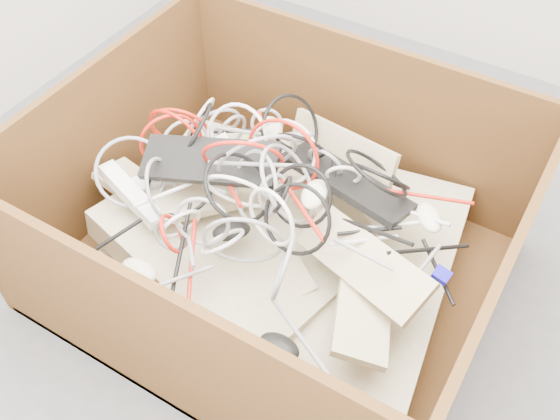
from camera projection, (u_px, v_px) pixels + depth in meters
The scene contains 8 objects.
ground at pixel (300, 276), 2.14m from camera, with size 3.00×3.00×0.00m, color #505052.
cardboard_box at pixel (272, 244), 2.05m from camera, with size 1.34×1.12×0.63m.
keyboard_pile at pixel (277, 212), 1.96m from camera, with size 1.15×0.87×0.37m.
mice_scatter at pixel (270, 215), 1.86m from camera, with size 0.80×0.71×0.23m.
power_strip_left at pixel (183, 166), 2.00m from camera, with size 0.33×0.06×0.04m, color white.
power_strip_right at pixel (131, 194), 1.93m from camera, with size 0.27×0.05×0.04m, color white.
vga_plug at pixel (442, 275), 1.71m from camera, with size 0.04×0.04×0.02m, color #110BAC.
cable_tangle at pixel (246, 172), 1.89m from camera, with size 1.15×0.85×0.43m.
Camera 1 is at (0.60, -1.12, 1.73)m, focal length 41.06 mm.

